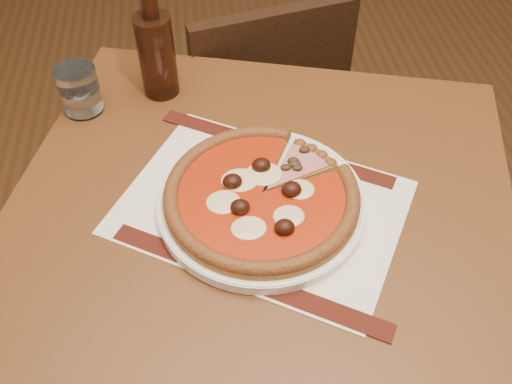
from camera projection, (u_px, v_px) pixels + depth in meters
table at (257, 253)px, 0.97m from camera, size 0.99×0.99×0.75m
chair_far at (259, 112)px, 1.50m from camera, size 0.46×0.46×0.81m
placemat at (261, 207)px, 0.90m from camera, size 0.53×0.48×0.00m
plate at (262, 203)px, 0.89m from camera, size 0.33×0.33×0.02m
pizza at (262, 194)px, 0.88m from camera, size 0.30×0.30×0.04m
ham_slice at (299, 163)px, 0.93m from camera, size 0.12×0.11×0.02m
water_glass at (79, 90)px, 1.03m from camera, size 0.10×0.10×0.09m
bottle at (156, 51)px, 1.03m from camera, size 0.07×0.07×0.23m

